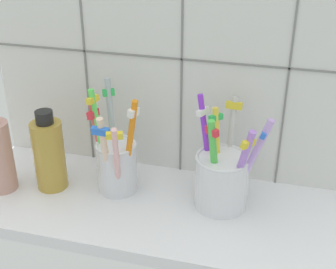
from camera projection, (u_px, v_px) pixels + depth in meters
The scene contains 5 objects.
counter_slab at pixel (163, 211), 72.65cm from camera, with size 64.00×22.00×2.00cm, color silver.
tile_wall_back at pixel (183, 52), 72.90cm from camera, with size 64.00×2.20×45.00cm.
toothbrush_cup_left at pixel (116, 161), 73.87cm from camera, with size 8.79×11.93×17.05cm.
toothbrush_cup_right at pixel (222, 177), 70.37cm from camera, with size 11.52×10.14×16.76cm.
soap_bottle at pixel (49, 154), 74.32cm from camera, with size 4.89×4.89×13.28cm.
Camera 1 is at (15.72, -56.68, 45.24)cm, focal length 50.86 mm.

